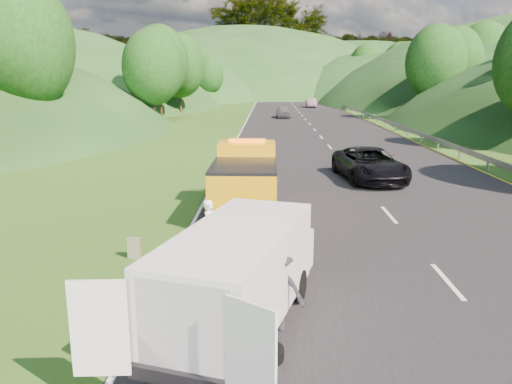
{
  "coord_description": "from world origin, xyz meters",
  "views": [
    {
      "loc": [
        -1.35,
        -13.4,
        4.83
      ],
      "look_at": [
        -1.74,
        1.96,
        1.3
      ],
      "focal_mm": 35.0,
      "sensor_mm": 36.0,
      "label": 1
    }
  ],
  "objects_px": {
    "woman": "(211,255)",
    "worker": "(277,329)",
    "spare_tire": "(266,360)",
    "child": "(205,266)",
    "passing_suv": "(369,180)",
    "white_van": "(240,272)",
    "suitcase": "(134,248)",
    "tow_truck": "(246,178)"
  },
  "relations": [
    {
      "from": "suitcase",
      "to": "passing_suv",
      "type": "bearing_deg",
      "value": 51.67
    },
    {
      "from": "white_van",
      "to": "woman",
      "type": "relative_size",
      "value": 4.0
    },
    {
      "from": "spare_tire",
      "to": "worker",
      "type": "bearing_deg",
      "value": 79.68
    },
    {
      "from": "woman",
      "to": "child",
      "type": "height_order",
      "value": "woman"
    },
    {
      "from": "tow_truck",
      "to": "white_van",
      "type": "xyz_separation_m",
      "value": [
        0.29,
        -8.87,
        -0.08
      ]
    },
    {
      "from": "woman",
      "to": "spare_tire",
      "type": "relative_size",
      "value": 2.49
    },
    {
      "from": "white_van",
      "to": "suitcase",
      "type": "xyz_separation_m",
      "value": [
        -3.13,
        3.84,
        -0.88
      ]
    },
    {
      "from": "woman",
      "to": "passing_suv",
      "type": "distance_m",
      "value": 12.34
    },
    {
      "from": "woman",
      "to": "spare_tire",
      "type": "xyz_separation_m",
      "value": [
        1.59,
        -5.29,
        0.0
      ]
    },
    {
      "from": "tow_truck",
      "to": "child",
      "type": "height_order",
      "value": "tow_truck"
    },
    {
      "from": "white_van",
      "to": "passing_suv",
      "type": "bearing_deg",
      "value": 86.21
    },
    {
      "from": "tow_truck",
      "to": "spare_tire",
      "type": "relative_size",
      "value": 9.49
    },
    {
      "from": "white_van",
      "to": "child",
      "type": "xyz_separation_m",
      "value": [
        -1.1,
        3.23,
        -1.16
      ]
    },
    {
      "from": "white_van",
      "to": "spare_tire",
      "type": "distance_m",
      "value": 1.75
    },
    {
      "from": "woman",
      "to": "child",
      "type": "xyz_separation_m",
      "value": [
        -0.04,
        -0.86,
        0.0
      ]
    },
    {
      "from": "spare_tire",
      "to": "passing_suv",
      "type": "distance_m",
      "value": 16.54
    },
    {
      "from": "tow_truck",
      "to": "worker",
      "type": "xyz_separation_m",
      "value": [
        1.02,
        -8.98,
        -1.25
      ]
    },
    {
      "from": "passing_suv",
      "to": "white_van",
      "type": "bearing_deg",
      "value": -117.33
    },
    {
      "from": "woman",
      "to": "passing_suv",
      "type": "height_order",
      "value": "woman"
    },
    {
      "from": "spare_tire",
      "to": "suitcase",
      "type": "bearing_deg",
      "value": 126.0
    },
    {
      "from": "white_van",
      "to": "suitcase",
      "type": "relative_size",
      "value": 11.22
    },
    {
      "from": "white_van",
      "to": "suitcase",
      "type": "distance_m",
      "value": 5.03
    },
    {
      "from": "white_van",
      "to": "passing_suv",
      "type": "xyz_separation_m",
      "value": [
        5.39,
        14.61,
        -1.16
      ]
    },
    {
      "from": "woman",
      "to": "worker",
      "type": "bearing_deg",
      "value": -144.31
    },
    {
      "from": "tow_truck",
      "to": "child",
      "type": "bearing_deg",
      "value": -98.06
    },
    {
      "from": "suitcase",
      "to": "child",
      "type": "bearing_deg",
      "value": -16.56
    },
    {
      "from": "woman",
      "to": "passing_suv",
      "type": "relative_size",
      "value": 0.28
    },
    {
      "from": "tow_truck",
      "to": "child",
      "type": "relative_size",
      "value": 6.52
    },
    {
      "from": "child",
      "to": "tow_truck",
      "type": "bearing_deg",
      "value": 101.18
    },
    {
      "from": "woman",
      "to": "child",
      "type": "distance_m",
      "value": 0.86
    },
    {
      "from": "woman",
      "to": "suitcase",
      "type": "xyz_separation_m",
      "value": [
        -2.07,
        -0.26,
        0.28
      ]
    },
    {
      "from": "woman",
      "to": "tow_truck",
      "type": "bearing_deg",
      "value": 3.43
    },
    {
      "from": "white_van",
      "to": "woman",
      "type": "distance_m",
      "value": 4.39
    },
    {
      "from": "worker",
      "to": "suitcase",
      "type": "height_order",
      "value": "worker"
    },
    {
      "from": "worker",
      "to": "suitcase",
      "type": "distance_m",
      "value": 5.52
    },
    {
      "from": "white_van",
      "to": "spare_tire",
      "type": "height_order",
      "value": "white_van"
    },
    {
      "from": "passing_suv",
      "to": "worker",
      "type": "bearing_deg",
      "value": -114.65
    },
    {
      "from": "worker",
      "to": "spare_tire",
      "type": "relative_size",
      "value": 2.63
    },
    {
      "from": "child",
      "to": "passing_suv",
      "type": "height_order",
      "value": "passing_suv"
    },
    {
      "from": "tow_truck",
      "to": "suitcase",
      "type": "bearing_deg",
      "value": -119.25
    },
    {
      "from": "worker",
      "to": "child",
      "type": "bearing_deg",
      "value": 129.55
    },
    {
      "from": "tow_truck",
      "to": "passing_suv",
      "type": "xyz_separation_m",
      "value": [
        5.68,
        5.74,
        -1.25
      ]
    }
  ]
}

